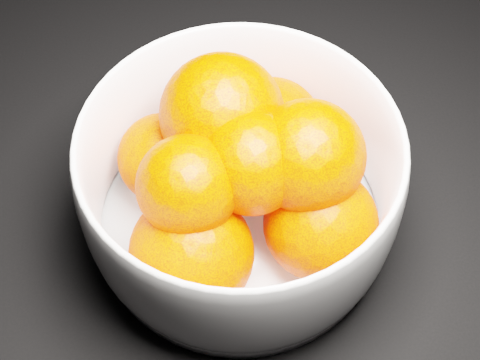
{
  "coord_description": "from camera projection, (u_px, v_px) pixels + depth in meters",
  "views": [
    {
      "loc": [
        -0.28,
        -0.38,
        0.48
      ],
      "look_at": [
        -0.25,
        -0.09,
        0.07
      ],
      "focal_mm": 50.0,
      "sensor_mm": 36.0,
      "label": 1
    }
  ],
  "objects": [
    {
      "name": "orange_pile",
      "position": [
        243.0,
        173.0,
        0.49
      ],
      "size": [
        0.19,
        0.2,
        0.14
      ],
      "color": "#FD3900",
      "rests_on": "bowl"
    },
    {
      "name": "bowl",
      "position": [
        240.0,
        184.0,
        0.51
      ],
      "size": [
        0.24,
        0.24,
        0.12
      ],
      "rotation": [
        0.0,
        0.0,
        -0.42
      ],
      "color": "white",
      "rests_on": "ground"
    }
  ]
}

